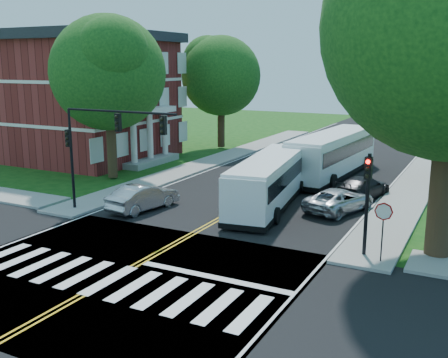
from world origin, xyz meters
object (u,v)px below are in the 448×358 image
Objects in this scene: suv at (339,200)px; signal_nw at (102,137)px; dark_sedan at (363,187)px; signal_ne at (367,191)px; bus_lead at (270,180)px; bus_follow at (333,154)px; hatchback at (143,197)px.

signal_nw is at bearing 49.11° from suv.
signal_ne is at bearing 116.21° from dark_sedan.
signal_nw is 1.62× the size of signal_ne.
signal_ne is at bearing 130.74° from bus_lead.
suv is at bearing 30.80° from signal_nw.
bus_follow is (-5.82, 15.68, -1.25)m from signal_ne.
signal_nw is 0.63× the size of bus_lead.
bus_follow reaches higher than bus_lead.
dark_sedan reaches higher than suv.
signal_nw reaches higher than hatchback.
dark_sedan is (10.51, 8.52, -0.07)m from hatchback.
bus_lead is 0.90× the size of bus_follow.
hatchback is at bearing 26.04° from bus_lead.
dark_sedan is at bearing 126.53° from bus_follow.
dark_sedan is (0.49, 3.69, 0.01)m from suv.
signal_ne is 0.95× the size of dark_sedan.
signal_nw reaches higher than signal_ne.
bus_follow is at bearing 62.30° from signal_nw.
bus_follow is 2.79× the size of hatchback.
signal_ne reaches higher than suv.
signal_ne reaches higher than dark_sedan.
signal_nw is 17.92m from bus_follow.
suv is at bearing 95.77° from dark_sedan.
suv is (3.97, 0.71, -0.86)m from bus_lead.
bus_lead is 4.12m from suv.
suv is (10.02, 4.83, -0.08)m from hatchback.
bus_lead is 9.78m from bus_follow.
dark_sedan is at bearing -79.19° from suv.
hatchback is at bearing 171.93° from signal_ne.
signal_nw is 9.79m from bus_lead.
bus_lead is 2.52× the size of hatchback.
signal_ne is 7.60m from suv.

